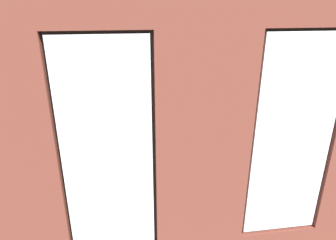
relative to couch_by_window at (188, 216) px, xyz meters
The scene contains 17 objects.
ground_plane 2.23m from the couch_by_window, 89.25° to the right, with size 7.25×6.46×0.10m, color #99663D.
brick_wall_with_windows 1.43m from the couch_by_window, 87.45° to the left, with size 6.65×0.30×3.25m.
couch_by_window is the anchor object (origin of this frame).
couch_left 3.21m from the couch_by_window, 143.98° to the right, with size 0.87×2.06×0.80m.
coffee_table 2.50m from the couch_by_window, 90.67° to the right, with size 1.57×0.88×0.41m.
cup_ceramic 2.37m from the couch_by_window, 93.56° to the right, with size 0.08×0.08×0.10m, color #4C4C51.
candle_jar 2.62m from the couch_by_window, 86.31° to the right, with size 0.08×0.08×0.11m, color #B7333D.
table_plant_small 2.70m from the couch_by_window, 99.89° to the right, with size 0.14×0.14×0.21m.
remote_silver 2.50m from the couch_by_window, 90.67° to the right, with size 0.05×0.17×0.02m, color #B2B2B7.
remote_gray 2.41m from the couch_by_window, 79.37° to the right, with size 0.05×0.17×0.02m, color #59595B.
media_console 3.91m from the couch_by_window, 39.76° to the right, with size 1.18×0.42×0.52m, color black.
tv_flatscreen 3.95m from the couch_by_window, 39.80° to the right, with size 1.10×0.20×0.75m.
papasan_chair 4.17m from the couch_by_window, 84.94° to the right, with size 1.01×1.01×0.66m.
potted_plant_by_left_couch 4.02m from the couch_by_window, 123.13° to the right, with size 0.35×0.35×0.58m.
potted_plant_between_couches 1.40m from the couch_by_window, behind, with size 0.77×0.76×1.19m.
potted_plant_foreground_right 5.15m from the couch_by_window, 58.28° to the right, with size 0.61×0.61×0.88m.
potted_plant_near_tv 2.87m from the couch_by_window, 30.75° to the right, with size 0.66×0.66×0.99m.
Camera 1 is at (0.73, 5.40, 3.03)m, focal length 32.00 mm.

